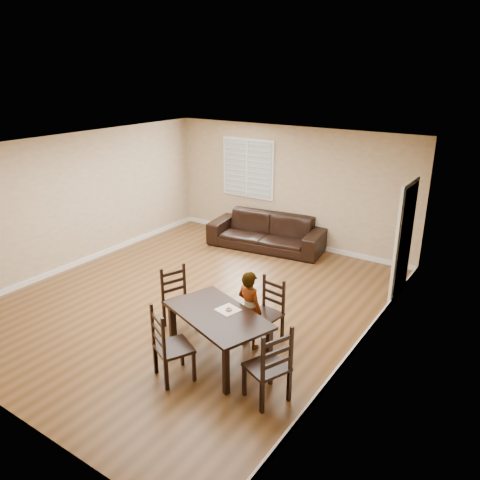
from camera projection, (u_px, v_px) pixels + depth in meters
name	position (u px, v px, depth m)	size (l,w,h in m)	color
ground	(194.00, 299.00, 8.35)	(7.00, 7.00, 0.00)	brown
room	(198.00, 199.00, 7.84)	(6.04, 7.04, 2.72)	#C7B286
dining_table	(218.00, 319.00, 6.43)	(1.73, 1.32, 0.72)	black
chair_near	(271.00, 310.00, 7.06)	(0.48, 0.46, 0.96)	black
chair_far	(164.00, 349.00, 6.03)	(0.62, 0.61, 1.05)	black
chair_left	(176.00, 299.00, 7.37)	(0.55, 0.57, 0.99)	black
chair_right	(273.00, 371.00, 5.59)	(0.59, 0.61, 1.05)	black
child	(250.00, 310.00, 6.75)	(0.44, 0.29, 1.19)	gray
napkin	(228.00, 310.00, 6.49)	(0.28, 0.28, 0.00)	beige
donut	(229.00, 309.00, 6.47)	(0.10, 0.10, 0.04)	#BB7D43
sofa	(267.00, 232.00, 10.61)	(2.60, 1.02, 0.76)	black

